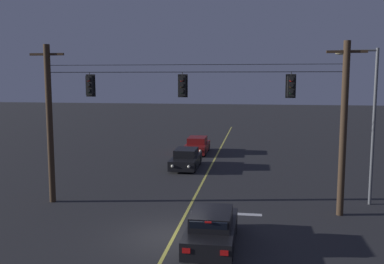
{
  "coord_description": "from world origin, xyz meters",
  "views": [
    {
      "loc": [
        3.26,
        -16.4,
        6.44
      ],
      "look_at": [
        0.0,
        4.99,
        3.7
      ],
      "focal_mm": 39.89,
      "sensor_mm": 36.0,
      "label": 1
    }
  ],
  "objects_px": {
    "traffic_light_left_inner": "(182,86)",
    "traffic_light_centre": "(291,86)",
    "car_waiting_near_lane": "(212,229)",
    "traffic_light_leftmost": "(90,85)",
    "car_oncoming_trailing": "(197,146)",
    "car_oncoming_lead": "(186,159)",
    "street_lamp_corner": "(368,112)"
  },
  "relations": [
    {
      "from": "traffic_light_left_inner",
      "to": "traffic_light_centre",
      "type": "distance_m",
      "value": 5.13
    },
    {
      "from": "car_waiting_near_lane",
      "to": "traffic_light_leftmost",
      "type": "bearing_deg",
      "value": 145.58
    },
    {
      "from": "car_waiting_near_lane",
      "to": "car_oncoming_trailing",
      "type": "bearing_deg",
      "value": 99.53
    },
    {
      "from": "car_waiting_near_lane",
      "to": "car_oncoming_lead",
      "type": "relative_size",
      "value": 0.98
    },
    {
      "from": "car_oncoming_lead",
      "to": "traffic_light_leftmost",
      "type": "bearing_deg",
      "value": -109.31
    },
    {
      "from": "traffic_light_left_inner",
      "to": "traffic_light_centre",
      "type": "height_order",
      "value": "same"
    },
    {
      "from": "car_waiting_near_lane",
      "to": "car_oncoming_trailing",
      "type": "relative_size",
      "value": 0.98
    },
    {
      "from": "traffic_light_left_inner",
      "to": "car_oncoming_trailing",
      "type": "height_order",
      "value": "traffic_light_left_inner"
    },
    {
      "from": "traffic_light_centre",
      "to": "car_oncoming_trailing",
      "type": "xyz_separation_m",
      "value": [
        -6.59,
        15.68,
        -5.43
      ]
    },
    {
      "from": "car_oncoming_trailing",
      "to": "street_lamp_corner",
      "type": "height_order",
      "value": "street_lamp_corner"
    },
    {
      "from": "car_oncoming_lead",
      "to": "street_lamp_corner",
      "type": "xyz_separation_m",
      "value": [
        10.49,
        -7.4,
        4.12
      ]
    },
    {
      "from": "car_oncoming_lead",
      "to": "street_lamp_corner",
      "type": "bearing_deg",
      "value": -35.21
    },
    {
      "from": "car_waiting_near_lane",
      "to": "street_lamp_corner",
      "type": "bearing_deg",
      "value": 42.61
    },
    {
      "from": "traffic_light_leftmost",
      "to": "traffic_light_centre",
      "type": "bearing_deg",
      "value": 0.0
    },
    {
      "from": "traffic_light_centre",
      "to": "car_oncoming_lead",
      "type": "height_order",
      "value": "traffic_light_centre"
    },
    {
      "from": "traffic_light_centre",
      "to": "street_lamp_corner",
      "type": "bearing_deg",
      "value": 27.09
    },
    {
      "from": "traffic_light_leftmost",
      "to": "car_waiting_near_lane",
      "type": "relative_size",
      "value": 0.28
    },
    {
      "from": "car_waiting_near_lane",
      "to": "street_lamp_corner",
      "type": "xyz_separation_m",
      "value": [
        7.15,
        6.58,
        4.12
      ]
    },
    {
      "from": "traffic_light_centre",
      "to": "street_lamp_corner",
      "type": "xyz_separation_m",
      "value": [
        3.96,
        2.02,
        -1.31
      ]
    },
    {
      "from": "car_waiting_near_lane",
      "to": "car_oncoming_lead",
      "type": "height_order",
      "value": "same"
    },
    {
      "from": "car_oncoming_lead",
      "to": "car_oncoming_trailing",
      "type": "xyz_separation_m",
      "value": [
        -0.06,
        6.25,
        0.0
      ]
    },
    {
      "from": "car_oncoming_trailing",
      "to": "traffic_light_leftmost",
      "type": "bearing_deg",
      "value": -101.7
    },
    {
      "from": "car_waiting_near_lane",
      "to": "street_lamp_corner",
      "type": "height_order",
      "value": "street_lamp_corner"
    },
    {
      "from": "traffic_light_leftmost",
      "to": "car_oncoming_trailing",
      "type": "distance_m",
      "value": 16.9
    },
    {
      "from": "traffic_light_left_inner",
      "to": "car_waiting_near_lane",
      "type": "height_order",
      "value": "traffic_light_left_inner"
    },
    {
      "from": "traffic_light_leftmost",
      "to": "car_oncoming_lead",
      "type": "distance_m",
      "value": 11.37
    },
    {
      "from": "car_waiting_near_lane",
      "to": "traffic_light_left_inner",
      "type": "bearing_deg",
      "value": 113.11
    },
    {
      "from": "traffic_light_centre",
      "to": "car_oncoming_lead",
      "type": "xyz_separation_m",
      "value": [
        -6.53,
        9.43,
        -5.43
      ]
    },
    {
      "from": "traffic_light_left_inner",
      "to": "car_waiting_near_lane",
      "type": "bearing_deg",
      "value": -66.89
    },
    {
      "from": "traffic_light_left_inner",
      "to": "street_lamp_corner",
      "type": "bearing_deg",
      "value": 12.55
    },
    {
      "from": "car_oncoming_trailing",
      "to": "street_lamp_corner",
      "type": "distance_m",
      "value": 17.73
    },
    {
      "from": "traffic_light_centre",
      "to": "car_oncoming_lead",
      "type": "distance_m",
      "value": 12.69
    }
  ]
}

